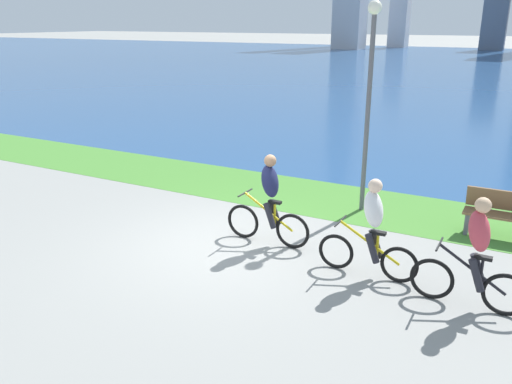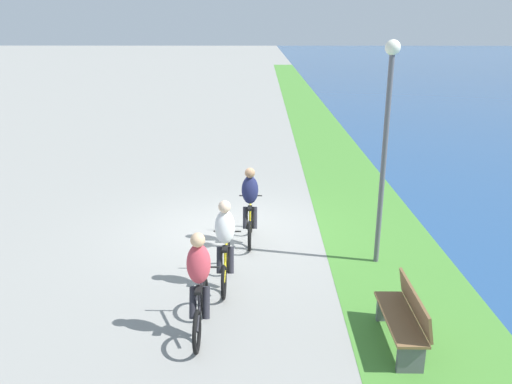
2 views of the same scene
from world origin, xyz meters
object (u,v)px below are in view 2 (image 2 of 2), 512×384
Objects in this scene: cyclist_lead at (250,206)px; cyclist_trailing at (225,244)px; bench_near_path at (404,318)px; lamppost_tall at (387,125)px; cyclist_distant_rear at (200,285)px.

cyclist_trailing is (2.02, -0.39, -0.01)m from cyclist_lead.
bench_near_path is at bearing 31.76° from cyclist_lead.
cyclist_lead is 0.39× the size of lamppost_tall.
cyclist_trailing is 0.98× the size of cyclist_distant_rear.
lamppost_tall is (-2.61, 3.25, 1.96)m from cyclist_distant_rear.
cyclist_trailing reaches higher than bench_near_path.
cyclist_distant_rear is at bearing -10.54° from cyclist_lead.
cyclist_lead is at bearing -110.49° from lamppost_tall.
bench_near_path is (0.25, 3.03, -0.39)m from cyclist_distant_rear.
cyclist_lead is 3.64m from cyclist_distant_rear.
cyclist_distant_rear is (1.56, -0.27, 0.01)m from cyclist_trailing.
cyclist_distant_rear is at bearing -94.66° from bench_near_path.
lamppost_tall is (0.97, 2.59, 1.95)m from cyclist_lead.
cyclist_lead is 1.13× the size of bench_near_path.
cyclist_distant_rear is at bearing -51.23° from lamppost_tall.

